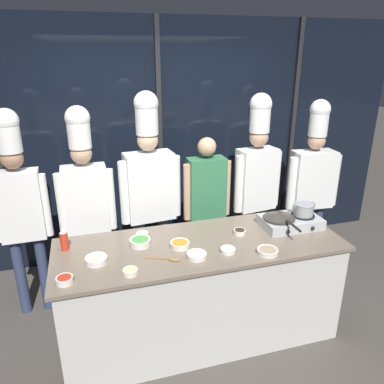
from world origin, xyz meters
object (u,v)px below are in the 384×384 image
(prep_bowl_ginger, at_px, (130,271))
(prep_bowl_onion, at_px, (142,234))
(squeeze_bottle_chili, at_px, (64,239))
(prep_bowl_garlic, at_px, (197,255))
(prep_bowl_chili_flakes, at_px, (65,280))
(chef_head, at_px, (19,199))
(stock_pot, at_px, (304,209))
(prep_bowl_soy_glaze, at_px, (240,232))
(chef_pastry, at_px, (257,175))
(chef_apprentice, at_px, (312,179))
(portable_stove, at_px, (291,222))
(frying_pan, at_px, (279,216))
(chef_sous, at_px, (86,195))
(prep_bowl_carrots, at_px, (180,244))
(chef_line, at_px, (150,185))
(prep_bowl_bean_sprouts, at_px, (228,250))
(serving_spoon_slotted, at_px, (170,259))
(prep_bowl_noodles, at_px, (96,259))
(prep_bowl_scallions, at_px, (140,242))
(prep_bowl_mushrooms, at_px, (268,251))

(prep_bowl_ginger, bearing_deg, prep_bowl_onion, 72.47)
(squeeze_bottle_chili, height_order, prep_bowl_garlic, squeeze_bottle_chili)
(prep_bowl_onion, distance_m, prep_bowl_chili_flakes, 0.79)
(chef_head, bearing_deg, prep_bowl_ginger, 126.57)
(stock_pot, distance_m, prep_bowl_soy_glaze, 0.62)
(prep_bowl_onion, relative_size, chef_pastry, 0.05)
(stock_pot, bearing_deg, chef_pastry, 100.63)
(prep_bowl_soy_glaze, distance_m, chef_apprentice, 1.31)
(portable_stove, relative_size, chef_head, 0.27)
(frying_pan, relative_size, squeeze_bottle_chili, 2.57)
(portable_stove, xyz_separation_m, chef_sous, (-1.71, 0.67, 0.19))
(frying_pan, relative_size, prep_bowl_garlic, 3.13)
(stock_pot, relative_size, prep_bowl_carrots, 1.29)
(chef_line, bearing_deg, chef_pastry, 173.04)
(squeeze_bottle_chili, bearing_deg, prep_bowl_bean_sprouts, -18.04)
(chef_apprentice, bearing_deg, prep_bowl_onion, 18.29)
(portable_stove, bearing_deg, prep_bowl_ginger, -166.01)
(prep_bowl_garlic, bearing_deg, prep_bowl_onion, 126.92)
(frying_pan, xyz_separation_m, chef_pastry, (0.11, 0.70, 0.14))
(prep_bowl_ginger, relative_size, prep_bowl_onion, 1.04)
(prep_bowl_ginger, bearing_deg, prep_bowl_bean_sprouts, 7.08)
(prep_bowl_chili_flakes, distance_m, chef_pastry, 2.15)
(stock_pot, relative_size, chef_line, 0.10)
(prep_bowl_garlic, relative_size, serving_spoon_slotted, 0.57)
(chef_sous, bearing_deg, prep_bowl_garlic, 127.85)
(prep_bowl_noodles, relative_size, chef_sous, 0.09)
(prep_bowl_noodles, relative_size, chef_pastry, 0.08)
(portable_stove, relative_size, prep_bowl_garlic, 3.33)
(prep_bowl_onion, xyz_separation_m, chef_sous, (-0.42, 0.50, 0.21))
(prep_bowl_soy_glaze, bearing_deg, stock_pot, 1.24)
(prep_bowl_chili_flakes, height_order, chef_line, chef_line)
(squeeze_bottle_chili, height_order, prep_bowl_noodles, squeeze_bottle_chili)
(portable_stove, relative_size, chef_sous, 0.27)
(prep_bowl_bean_sprouts, bearing_deg, prep_bowl_ginger, -172.92)
(prep_bowl_scallions, height_order, chef_head, chef_head)
(chef_line, bearing_deg, chef_head, -4.75)
(prep_bowl_carrots, xyz_separation_m, chef_pastry, (1.01, 0.78, 0.23))
(prep_bowl_soy_glaze, distance_m, prep_bowl_noodles, 1.19)
(prep_bowl_garlic, bearing_deg, squeeze_bottle_chili, 157.04)
(prep_bowl_garlic, xyz_separation_m, prep_bowl_bean_sprouts, (0.25, 0.01, -0.00))
(chef_head, distance_m, chef_pastry, 2.25)
(squeeze_bottle_chili, xyz_separation_m, prep_bowl_carrots, (0.87, -0.21, -0.06))
(stock_pot, distance_m, chef_pastry, 0.71)
(squeeze_bottle_chili, distance_m, prep_bowl_noodles, 0.35)
(frying_pan, height_order, serving_spoon_slotted, frying_pan)
(chef_pastry, bearing_deg, prep_bowl_noodles, 18.89)
(prep_bowl_carrots, bearing_deg, prep_bowl_mushrooms, -24.72)
(prep_bowl_carrots, relative_size, prep_bowl_ginger, 1.47)
(frying_pan, xyz_separation_m, prep_bowl_bean_sprouts, (-0.57, -0.26, -0.10))
(squeeze_bottle_chili, distance_m, prep_bowl_bean_sprouts, 1.27)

